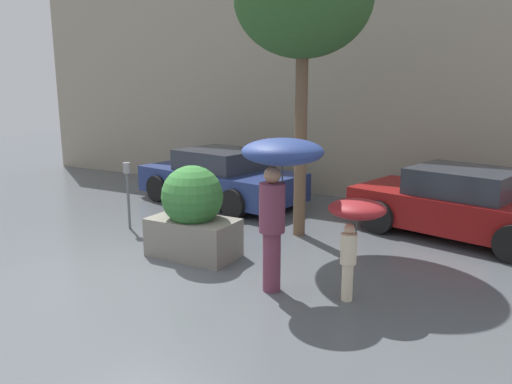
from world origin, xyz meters
The scene contains 8 objects.
ground_plane centered at (0.00, 0.00, 0.00)m, with size 40.00×40.00×0.00m, color #51565B.
building_facade centered at (0.00, 6.50, 3.00)m, with size 18.00×0.30×6.00m.
planter_box centered at (0.24, 1.08, 0.70)m, with size 1.41×0.98×1.48m.
person_adult centered at (2.03, 0.56, 1.63)m, with size 1.07×1.07×2.04m.
person_child centered at (3.01, 0.71, 1.07)m, with size 0.72×0.72×1.32m.
parked_car_near centered at (-1.43, 4.48, 0.58)m, with size 4.14×2.50×1.24m.
parked_car_far centered at (3.85, 4.35, 0.58)m, with size 4.10×2.65×1.24m.
parking_meter centered at (-1.76, 1.77, 0.92)m, with size 0.14×0.14×1.28m.
Camera 1 is at (4.82, -5.14, 2.72)m, focal length 35.00 mm.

